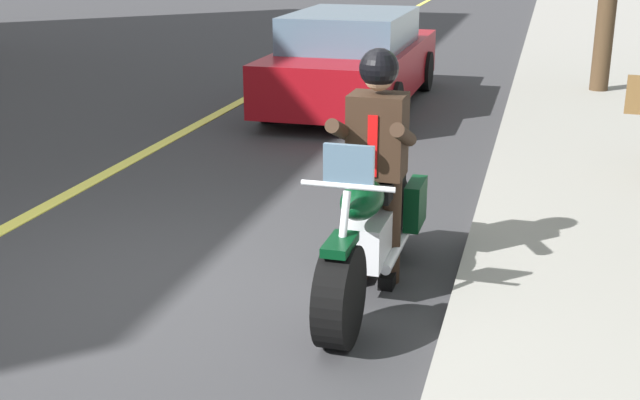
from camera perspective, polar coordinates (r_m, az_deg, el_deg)
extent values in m
plane|color=#333335|center=(6.11, -10.20, -6.28)|extent=(80.00, 80.00, 0.00)
cylinder|color=black|center=(5.16, 1.37, -6.73)|extent=(0.66, 0.21, 0.66)
cylinder|color=black|center=(6.56, 4.79, -1.20)|extent=(0.66, 0.21, 0.66)
cube|color=silver|center=(5.84, 3.37, -2.73)|extent=(0.56, 0.29, 0.32)
ellipsoid|color=black|center=(5.53, 2.98, 0.04)|extent=(0.56, 0.29, 0.24)
cube|color=black|center=(6.06, 4.15, 1.24)|extent=(0.70, 0.29, 0.12)
cube|color=black|center=(6.43, 6.66, -0.26)|extent=(0.40, 0.12, 0.36)
cube|color=black|center=(6.51, 2.84, 0.08)|extent=(0.40, 0.12, 0.36)
cylinder|color=silver|center=(5.07, 1.45, -3.87)|extent=(0.35, 0.05, 0.76)
cylinder|color=silver|center=(5.08, 1.94, 0.97)|extent=(0.04, 0.60, 0.04)
cube|color=black|center=(5.02, 1.40, -3.11)|extent=(0.36, 0.16, 0.06)
cylinder|color=silver|center=(6.14, 5.41, -3.30)|extent=(0.90, 0.09, 0.08)
cube|color=slate|center=(5.06, 2.01, 2.33)|extent=(0.04, 0.32, 0.28)
cylinder|color=black|center=(6.05, 5.00, -2.02)|extent=(0.14, 0.14, 0.84)
cube|color=black|center=(6.13, 4.79, -5.45)|extent=(0.26, 0.11, 0.10)
cylinder|color=black|center=(6.09, 2.78, -1.81)|extent=(0.14, 0.14, 0.84)
cube|color=black|center=(6.17, 2.60, -5.22)|extent=(0.26, 0.11, 0.10)
cube|color=black|center=(5.86, 4.03, 4.52)|extent=(0.32, 0.40, 0.60)
cube|color=red|center=(5.72, 3.69, 3.77)|extent=(0.02, 0.07, 0.44)
cylinder|color=black|center=(5.64, 5.85, 4.54)|extent=(0.55, 0.10, 0.28)
cylinder|color=black|center=(5.73, 1.51, 4.84)|extent=(0.55, 0.10, 0.28)
sphere|color=tan|center=(5.78, 4.13, 8.66)|extent=(0.22, 0.22, 0.22)
sphere|color=black|center=(5.77, 4.14, 9.15)|extent=(0.28, 0.28, 0.28)
cube|color=maroon|center=(12.39, 2.39, 9.14)|extent=(4.60, 1.80, 0.70)
cube|color=slate|center=(12.12, 2.20, 11.56)|extent=(2.40, 1.60, 0.60)
cylinder|color=black|center=(14.02, 0.31, 9.27)|extent=(0.64, 0.22, 0.64)
cylinder|color=black|center=(13.68, 7.28, 8.90)|extent=(0.64, 0.22, 0.64)
cylinder|color=black|center=(11.29, -3.56, 7.04)|extent=(0.64, 0.22, 0.64)
cylinder|color=black|center=(10.86, 5.01, 6.56)|extent=(0.64, 0.22, 0.64)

